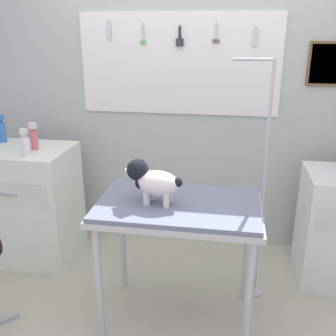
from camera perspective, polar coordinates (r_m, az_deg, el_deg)
name	(u,v)px	position (r m, az deg, el deg)	size (l,w,h in m)	color
rear_wall_panel	(188,111)	(3.26, 2.92, 8.30)	(4.00, 0.11, 2.30)	#ADB5B0
grooming_table	(178,215)	(2.36, 1.52, -6.98)	(0.99, 0.62, 0.83)	#B7B7BC
grooming_arm	(261,195)	(2.65, 13.53, -3.94)	(0.30, 0.11, 1.65)	#B7B7BC
dog	(152,180)	(2.27, -2.39, -1.84)	(0.36, 0.20, 0.26)	white
counter_left	(25,203)	(3.39, -20.25, -4.86)	(0.80, 0.58, 0.94)	silver
pump_bottle_white	(34,138)	(3.14, -19.09, 4.17)	(0.06, 0.06, 0.21)	#D7606A
spray_bottle_short	(2,130)	(3.45, -23.27, 5.11)	(0.07, 0.07, 0.23)	#326EC2
detangler_spray	(25,144)	(3.00, -20.27, 3.28)	(0.06, 0.06, 0.20)	white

